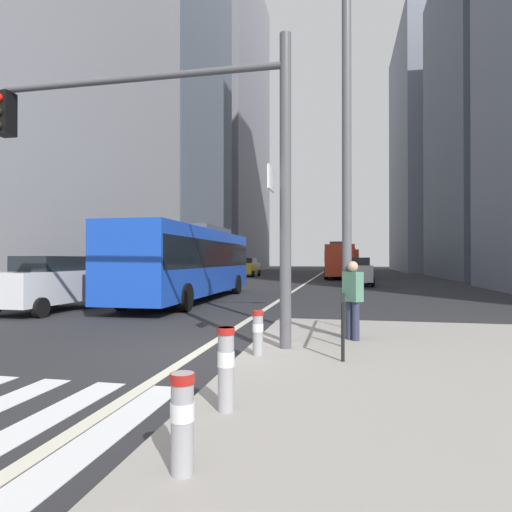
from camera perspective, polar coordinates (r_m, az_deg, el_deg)
name	(u,v)px	position (r m, az deg, el deg)	size (l,w,h in m)	color
ground_plane	(300,287)	(28.41, 5.83, -4.12)	(160.00, 160.00, 0.00)	#28282B
crosswalk_stripes	(1,421)	(5.97, -30.73, -18.27)	(6.75, 3.20, 0.01)	silver
lane_centre_line	(311,280)	(38.35, 7.32, -3.14)	(0.20, 80.00, 0.01)	beige
office_tower_left_mid	(158,73)	(49.32, -12.90, 22.52)	(11.58, 16.14, 42.09)	slate
office_tower_left_far	(224,124)	(72.53, -4.24, 17.00)	(10.68, 24.25, 47.07)	gray
office_tower_right_mid	(495,117)	(48.65, 29.14, 15.78)	(10.03, 17.17, 30.72)	slate
office_tower_right_far	(438,151)	(72.82, 23.02, 12.63)	(12.15, 23.13, 36.45)	slate
city_bus_blue_oncoming	(190,259)	(19.31, -8.70, -0.41)	(2.80, 12.14, 3.40)	blue
sedan_white_oncoming	(49,283)	(16.77, -25.80, -3.27)	(2.13, 4.35, 1.94)	silver
city_bus_red_receding	(340,259)	(42.44, 11.06, -0.40)	(2.74, 11.26, 3.40)	red
city_bus_red_distant	(348,259)	(62.71, 12.12, -0.40)	(2.78, 10.76, 3.40)	red
car_oncoming_mid	(248,267)	(45.37, -1.11, -1.48)	(2.11, 4.38, 1.94)	gold
car_receding_near	(357,271)	(30.74, 13.28, -1.98)	(2.11, 4.51, 1.94)	silver
car_receding_far	(351,266)	(51.80, 12.42, -1.34)	(2.10, 4.27, 1.94)	#B2A899
traffic_signal_gantry	(178,145)	(9.03, -10.34, 14.28)	(6.48, 0.65, 6.00)	#515156
street_lamp_post	(347,99)	(10.00, 11.92, 19.73)	(5.50, 0.32, 8.00)	#56565B
bollard_front	(182,417)	(3.66, -9.73, -20.34)	(0.20, 0.20, 0.79)	#99999E
bollard_left	(226,365)	(4.94, -4.01, -14.15)	(0.20, 0.20, 0.93)	#99999E
bollard_right	(258,330)	(7.65, 0.26, -9.83)	(0.20, 0.20, 0.78)	#99999E
bollard_back	(285,317)	(8.97, 3.90, -8.06)	(0.20, 0.20, 0.89)	#99999E
pedestrian_railing	(343,306)	(9.13, 11.46, -6.58)	(0.06, 3.73, 0.98)	black
pedestrian_waiting	(353,296)	(9.23, 12.71, -5.25)	(0.44, 0.44, 1.65)	#2D334C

